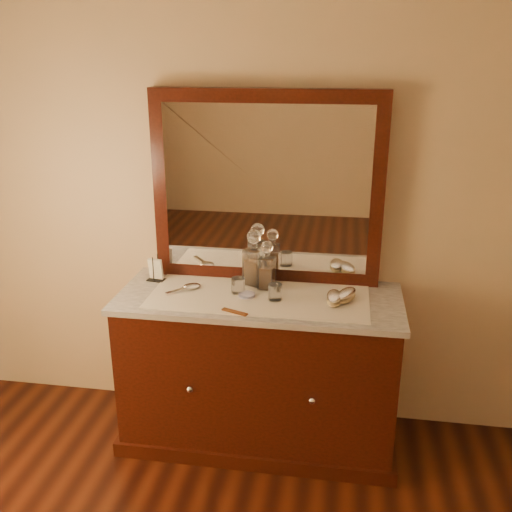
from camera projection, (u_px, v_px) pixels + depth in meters
name	position (u px, v px, depth m)	size (l,w,h in m)	color
room_shell	(63.00, 475.00, 0.87)	(8.50, 9.00, 2.80)	black
dresser_cabinet	(259.00, 371.00, 3.02)	(1.40, 0.55, 0.82)	black
dresser_plinth	(259.00, 429.00, 3.14)	(1.46, 0.59, 0.08)	black
knob_left	(190.00, 389.00, 2.78)	(0.04, 0.04, 0.04)	silver
knob_right	(312.00, 400.00, 2.69)	(0.04, 0.04, 0.04)	silver
marble_top	(259.00, 299.00, 2.87)	(1.44, 0.59, 0.03)	silver
mirror_frame	(267.00, 188.00, 2.93)	(1.20, 0.08, 1.00)	black
mirror_glass	(266.00, 190.00, 2.90)	(1.06, 0.01, 0.86)	white
lace_runner	(259.00, 297.00, 2.85)	(1.10, 0.45, 0.00)	silver
pin_dish	(247.00, 295.00, 2.85)	(0.08, 0.08, 0.01)	white
comb	(235.00, 312.00, 2.67)	(0.13, 0.02, 0.01)	brown
napkin_rack	(156.00, 270.00, 3.05)	(0.10, 0.07, 0.14)	black
decanter_left	(254.00, 263.00, 2.97)	(0.12, 0.12, 0.30)	#945015
decanter_right	(267.00, 270.00, 2.92)	(0.09, 0.09, 0.26)	#945015
brush_near	(334.00, 298.00, 2.78)	(0.07, 0.17, 0.05)	#99845D
brush_far	(346.00, 295.00, 2.81)	(0.13, 0.19, 0.05)	#99845D
hand_mirror_outer	(189.00, 287.00, 2.94)	(0.17, 0.19, 0.02)	silver
hand_mirror_inner	(189.00, 287.00, 2.94)	(0.17, 0.18, 0.02)	silver
tumblers	(257.00, 289.00, 2.84)	(0.27, 0.13, 0.08)	white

